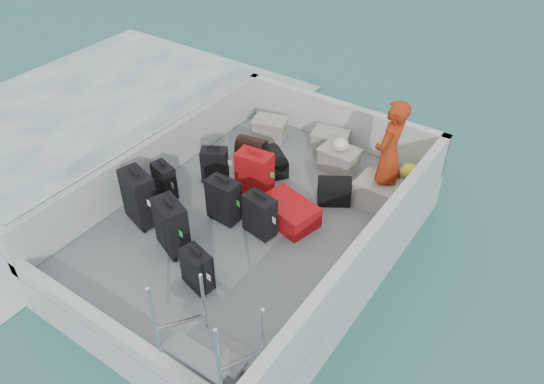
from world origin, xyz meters
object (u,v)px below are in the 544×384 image
at_px(suitcase_5, 255,174).
at_px(passenger, 389,155).
at_px(suitcase_1, 165,182).
at_px(crate_3, 380,195).
at_px(suitcase_8, 289,212).
at_px(suitcase_6, 197,270).
at_px(suitcase_7, 260,216).
at_px(crate_0, 270,129).
at_px(suitcase_2, 215,166).
at_px(crate_2, 339,160).
at_px(suitcase_4, 224,201).
at_px(crate_1, 330,142).
at_px(suitcase_0, 139,198).
at_px(suitcase_3, 172,227).

height_order(suitcase_5, passenger, passenger).
relative_size(suitcase_1, crate_3, 0.87).
bearing_deg(suitcase_8, suitcase_6, -174.48).
xyz_separation_m(suitcase_7, crate_0, (-1.26, 2.03, -0.14)).
height_order(suitcase_2, crate_2, suitcase_2).
height_order(suitcase_1, suitcase_6, suitcase_1).
bearing_deg(suitcase_4, crate_1, 83.68).
relative_size(suitcase_5, suitcase_6, 1.28).
distance_m(suitcase_4, suitcase_5, 0.70).
xyz_separation_m(suitcase_5, crate_3, (1.61, 0.75, -0.15)).
height_order(suitcase_5, crate_2, suitcase_5).
bearing_deg(crate_1, suitcase_0, -112.83).
bearing_deg(passenger, suitcase_7, -32.89).
bearing_deg(suitcase_0, crate_3, 56.32).
bearing_deg(crate_0, suitcase_7, -58.30).
height_order(suitcase_4, crate_0, suitcase_4).
distance_m(suitcase_0, passenger, 3.37).
bearing_deg(suitcase_7, suitcase_1, -165.35).
bearing_deg(suitcase_1, crate_2, 65.49).
height_order(suitcase_2, suitcase_7, suitcase_7).
bearing_deg(suitcase_8, crate_0, 55.42).
height_order(suitcase_3, crate_0, suitcase_3).
relative_size(suitcase_8, passenger, 0.48).
bearing_deg(suitcase_1, suitcase_7, 20.94).
height_order(suitcase_6, crate_3, suitcase_6).
bearing_deg(crate_0, suitcase_0, -94.31).
xyz_separation_m(suitcase_5, suitcase_7, (0.56, -0.65, -0.04)).
bearing_deg(suitcase_7, suitcase_3, -121.35).
bearing_deg(crate_1, suitcase_4, -98.47).
bearing_deg(suitcase_2, suitcase_5, -21.72).
bearing_deg(crate_1, crate_3, -33.21).
xyz_separation_m(suitcase_7, crate_2, (0.14, 1.87, -0.13)).
bearing_deg(suitcase_1, suitcase_5, 54.34).
bearing_deg(suitcase_2, passenger, -7.01).
bearing_deg(suitcase_5, crate_2, 53.64).
relative_size(suitcase_4, crate_1, 1.21).
xyz_separation_m(suitcase_7, passenger, (1.04, 1.52, 0.50)).
relative_size(suitcase_4, suitcase_6, 1.19).
relative_size(suitcase_8, crate_3, 1.24).
xyz_separation_m(suitcase_7, crate_3, (1.05, 1.40, -0.11)).
bearing_deg(suitcase_8, passenger, -24.02).
bearing_deg(crate_2, suitcase_1, -130.15).
height_order(suitcase_3, crate_1, suitcase_3).
relative_size(suitcase_2, suitcase_6, 1.04).
bearing_deg(crate_2, suitcase_6, -93.74).
bearing_deg(suitcase_0, suitcase_1, 116.06).
relative_size(suitcase_1, suitcase_8, 0.71).
bearing_deg(suitcase_3, crate_2, 93.18).
bearing_deg(crate_2, crate_0, 173.41).
distance_m(suitcase_5, suitcase_7, 0.86).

